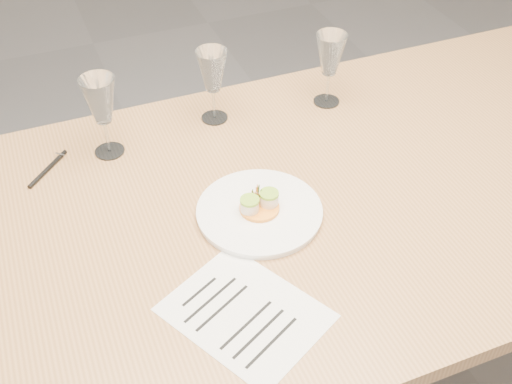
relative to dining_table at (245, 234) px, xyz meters
name	(u,v)px	position (x,y,z in m)	size (l,w,h in m)	color
dining_table	(245,234)	(0.00, 0.00, 0.00)	(2.40, 1.00, 0.75)	#B17F4D
dinner_plate	(260,211)	(0.03, -0.02, 0.08)	(0.28, 0.28, 0.07)	white
recipe_sheet	(245,313)	(-0.10, -0.26, 0.07)	(0.33, 0.35, 0.00)	white
ballpoint_pen	(48,169)	(-0.38, 0.31, 0.07)	(0.11, 0.11, 0.01)	black
wine_glass_1	(100,102)	(-0.23, 0.33, 0.21)	(0.08, 0.08, 0.21)	white
wine_glass_2	(212,72)	(0.06, 0.37, 0.21)	(0.08, 0.08, 0.20)	white
wine_glass_3	(330,56)	(0.37, 0.33, 0.21)	(0.08, 0.08, 0.20)	white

